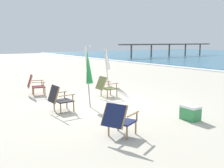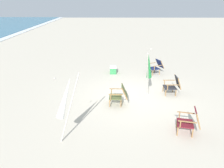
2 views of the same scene
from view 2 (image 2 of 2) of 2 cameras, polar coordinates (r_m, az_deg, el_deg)
ground_plane at (r=9.39m, az=6.09°, el=-3.11°), size 80.00×80.00×0.00m
beach_chair_back_right at (r=8.45m, az=1.98°, el=-2.71°), size 0.61×0.73×0.80m
beach_chair_back_left at (r=7.12m, az=19.84°, el=-9.00°), size 0.71×0.78×0.82m
beach_chair_far_center at (r=9.71m, az=15.73°, el=-0.21°), size 0.61×0.68×0.82m
beach_chair_mid_center at (r=12.23m, az=11.57°, el=4.59°), size 0.83×0.92×0.78m
umbrella_furled_white at (r=6.18m, az=-12.10°, el=-3.80°), size 0.65×0.71×2.00m
umbrella_furled_green at (r=9.02m, az=9.61°, el=4.51°), size 0.83×0.41×2.00m
cooler_box at (r=12.11m, az=0.30°, el=3.77°), size 0.49×0.35×0.40m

